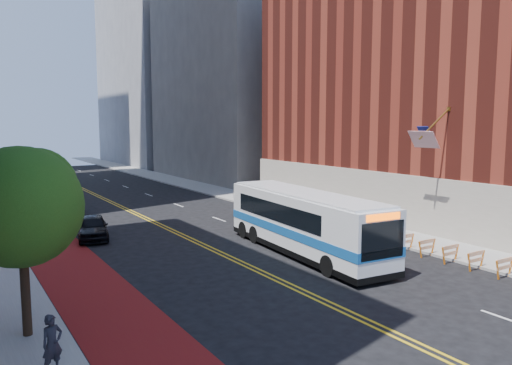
{
  "coord_description": "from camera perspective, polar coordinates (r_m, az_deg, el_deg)",
  "views": [
    {
      "loc": [
        -13.42,
        -12.6,
        7.61
      ],
      "look_at": [
        -0.5,
        8.0,
        4.7
      ],
      "focal_mm": 35.0,
      "sensor_mm": 36.0,
      "label": 1
    }
  ],
  "objects": [
    {
      "name": "ground",
      "position": [
        19.92,
        14.11,
        -15.85
      ],
      "size": [
        160.0,
        160.0,
        0.0
      ],
      "primitive_type": "plane",
      "color": "black",
      "rests_on": "ground"
    },
    {
      "name": "bus_lane_paint",
      "position": [
        43.6,
        -24.62,
        -3.85
      ],
      "size": [
        3.6,
        140.0,
        0.01
      ],
      "primitive_type": "cube",
      "color": "maroon",
      "rests_on": "ground"
    },
    {
      "name": "pedestrian",
      "position": [
        16.8,
        -22.26,
        -16.7
      ],
      "size": [
        0.77,
        0.63,
        1.8
      ],
      "primitive_type": "imported",
      "rotation": [
        0.0,
        0.0,
        0.36
      ],
      "color": "black",
      "rests_on": "sidewalk_left"
    },
    {
      "name": "car_a",
      "position": [
        34.69,
        -18.16,
        -4.86
      ],
      "size": [
        2.83,
        4.95,
        1.59
      ],
      "primitive_type": "imported",
      "rotation": [
        0.0,
        0.0,
        -0.22
      ],
      "color": "black",
      "rests_on": "ground"
    },
    {
      "name": "center_line_inner",
      "position": [
        45.26,
        -14.63,
        -3.08
      ],
      "size": [
        0.14,
        140.0,
        0.01
      ],
      "primitive_type": "cube",
      "color": "gold",
      "rests_on": "ground"
    },
    {
      "name": "car_b",
      "position": [
        44.48,
        -20.01,
        -2.59
      ],
      "size": [
        2.2,
        4.17,
        1.31
      ],
      "primitive_type": "imported",
      "rotation": [
        0.0,
        0.0,
        -0.22
      ],
      "color": "black",
      "rests_on": "ground"
    },
    {
      "name": "brick_building",
      "position": [
        43.2,
        23.43,
        10.72
      ],
      "size": [
        18.73,
        36.0,
        22.0
      ],
      "color": "maroon",
      "rests_on": "ground"
    },
    {
      "name": "midrise_right_far",
      "position": [
        100.03,
        -9.96,
        18.19
      ],
      "size": [
        20.0,
        28.0,
        55.0
      ],
      "primitive_type": "cube",
      "color": "gray",
      "rests_on": "ground"
    },
    {
      "name": "car_c",
      "position": [
        55.26,
        -23.53,
        -0.91
      ],
      "size": [
        2.49,
        5.16,
        1.45
      ],
      "primitive_type": "imported",
      "rotation": [
        0.0,
        0.0,
        -0.09
      ],
      "color": "black",
      "rests_on": "ground"
    },
    {
      "name": "construction_barriers",
      "position": [
        28.9,
        22.55,
        -7.6
      ],
      "size": [
        1.42,
        10.91,
        1.0
      ],
      "color": "orange",
      "rests_on": "ground"
    },
    {
      "name": "lane_dashes",
      "position": [
        54.32,
        -12.17,
        -1.38
      ],
      "size": [
        0.14,
        98.2,
        0.01
      ],
      "color": "silver",
      "rests_on": "ground"
    },
    {
      "name": "sidewalk_right",
      "position": [
        50.18,
        -1.26,
        -1.82
      ],
      "size": [
        4.0,
        140.0,
        0.15
      ],
      "primitive_type": "cube",
      "color": "gray",
      "rests_on": "ground"
    },
    {
      "name": "center_line_outer",
      "position": [
        45.37,
        -14.2,
        -3.04
      ],
      "size": [
        0.14,
        140.0,
        0.01
      ],
      "primitive_type": "cube",
      "color": "gold",
      "rests_on": "ground"
    },
    {
      "name": "midrise_right_near",
      "position": [
        71.78,
        -1.12,
        16.76
      ],
      "size": [
        18.0,
        26.0,
        40.0
      ],
      "primitive_type": "cube",
      "color": "slate",
      "rests_on": "ground"
    },
    {
      "name": "transit_bus",
      "position": [
        29.28,
        5.4,
        -4.45
      ],
      "size": [
        3.94,
        13.45,
        3.65
      ],
      "rotation": [
        0.0,
        0.0,
        -0.08
      ],
      "color": "silver",
      "rests_on": "ground"
    },
    {
      "name": "street_tree",
      "position": [
        18.97,
        -25.17,
        -2.02
      ],
      "size": [
        4.2,
        4.2,
        6.7
      ],
      "color": "black",
      "rests_on": "sidewalk_left"
    }
  ]
}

